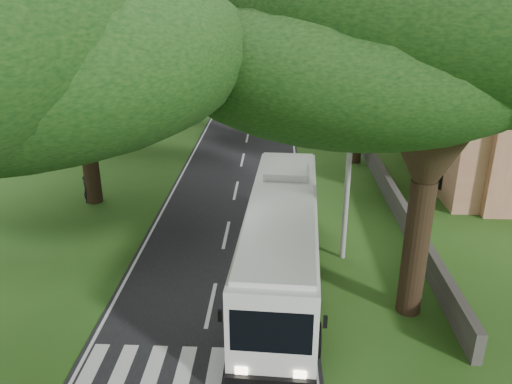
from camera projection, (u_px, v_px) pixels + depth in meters
ground at (204, 338)px, 17.37m from camera, size 140.00×140.00×0.00m
road at (247, 141)px, 40.57m from camera, size 8.00×120.00×0.04m
crosswalk at (195, 380)px, 15.52m from camera, size 8.00×3.00×0.01m
property_wall at (360, 139)px, 39.07m from camera, size 0.35×50.00×1.20m
church at (498, 90)px, 34.84m from camera, size 14.00×24.00×11.60m
pole_near at (348, 171)px, 21.17m from camera, size 1.60×0.24×8.00m
pole_mid at (316, 88)px, 39.73m from camera, size 1.60×0.24×8.00m
pole_far at (304, 58)px, 58.29m from camera, size 1.60×0.24×8.00m
tree_r_near at (447, 17)px, 15.03m from camera, size 14.72×14.72×13.74m
coach_bus at (282, 239)px, 19.98m from camera, size 3.53×12.91×3.77m
distant_car_a at (249, 91)px, 57.62m from camera, size 1.76×3.88×1.29m
distant_car_c at (275, 72)px, 71.94m from camera, size 2.84×4.38×1.18m
pedestrian at (87, 189)px, 28.45m from camera, size 0.47×0.63×1.58m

